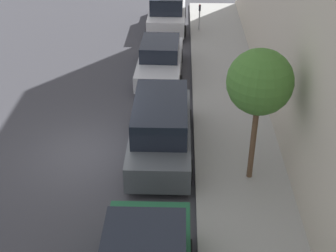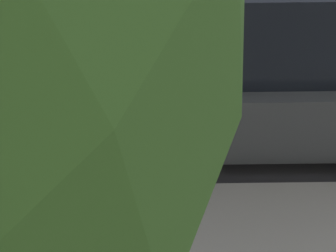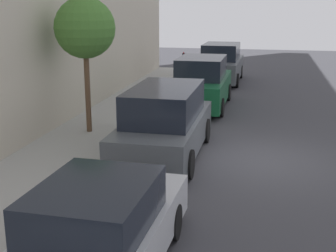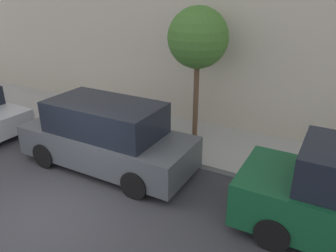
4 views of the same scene
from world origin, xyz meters
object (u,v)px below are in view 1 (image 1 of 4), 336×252
at_px(parked_minivan_third, 161,128).
at_px(parked_minivan_fifth, 167,10).
at_px(street_tree, 260,83).
at_px(parked_sedan_fourth, 160,59).
at_px(parking_meter_far, 200,14).

relative_size(parked_minivan_third, parked_minivan_fifth, 1.00).
relative_size(parked_minivan_third, street_tree, 1.20).
relative_size(parked_sedan_fourth, street_tree, 1.12).
xyz_separation_m(parking_meter_far, street_tree, (1.18, -12.51, 2.29)).
relative_size(parked_sedan_fourth, parking_meter_far, 3.28).
bearing_deg(street_tree, parked_minivan_fifth, 102.15).
height_order(parking_meter_far, street_tree, street_tree).
height_order(parked_sedan_fourth, parked_minivan_fifth, parked_minivan_fifth).
distance_m(parked_minivan_third, parked_sedan_fourth, 5.89).
xyz_separation_m(parked_minivan_third, parked_sedan_fourth, (-0.28, 5.88, -0.19)).
bearing_deg(street_tree, parked_sedan_fourth, 112.39).
xyz_separation_m(parked_minivan_fifth, parking_meter_far, (1.71, -0.91, 0.08)).
height_order(parked_minivan_third, parked_minivan_fifth, same).
bearing_deg(parking_meter_far, parked_sedan_fourth, -109.39).
distance_m(parked_minivan_fifth, street_tree, 13.92).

